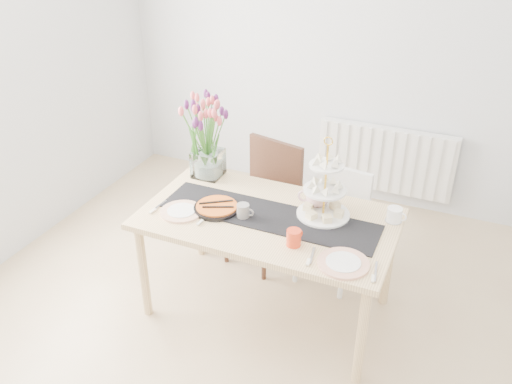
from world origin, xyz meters
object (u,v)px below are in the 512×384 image
at_px(dining_table, 268,226).
at_px(plate_right, 343,263).
at_px(tulip_vase, 206,125).
at_px(mug_orange, 294,238).
at_px(cake_stand, 324,197).
at_px(mug_grey, 243,211).
at_px(cream_jug, 394,215).
at_px(teapot, 318,197).
at_px(plate_left, 182,211).
at_px(tart_tin, 217,208).
at_px(chair_brown, 266,194).
at_px(chair_white, 336,217).
at_px(radiator, 385,159).

xyz_separation_m(dining_table, plate_right, (0.57, -0.29, 0.08)).
height_order(tulip_vase, mug_orange, tulip_vase).
relative_size(cake_stand, mug_grey, 5.21).
height_order(cream_jug, plate_right, cream_jug).
bearing_deg(plate_right, cream_jug, 73.09).
bearing_deg(teapot, cream_jug, -10.09).
height_order(cream_jug, plate_left, cream_jug).
height_order(cream_jug, tart_tin, cream_jug).
relative_size(teapot, mug_orange, 2.38).
bearing_deg(mug_grey, mug_orange, -24.60).
bearing_deg(chair_brown, tart_tin, -83.34).
relative_size(chair_white, plate_right, 2.86).
bearing_deg(mug_grey, plate_left, -168.53).
relative_size(radiator, chair_brown, 1.28).
bearing_deg(chair_brown, tulip_vase, -131.56).
bearing_deg(plate_right, chair_white, 107.46).
relative_size(chair_white, plate_left, 3.04).
xyz_separation_m(dining_table, chair_brown, (-0.26, 0.59, -0.12)).
xyz_separation_m(chair_brown, tart_tin, (-0.07, -0.65, 0.22)).
height_order(dining_table, tart_tin, tart_tin).
bearing_deg(tulip_vase, chair_brown, 35.21).
bearing_deg(radiator, cake_stand, -93.41).
height_order(chair_brown, plate_right, chair_brown).
distance_m(radiator, mug_orange, 2.00).
bearing_deg(tart_tin, tulip_vase, 124.11).
relative_size(cake_stand, mug_orange, 4.85).
bearing_deg(plate_right, teapot, 121.56).
xyz_separation_m(radiator, cake_stand, (-0.09, -1.59, 0.44)).
xyz_separation_m(tart_tin, plate_right, (0.90, -0.23, -0.01)).
relative_size(teapot, plate_left, 0.89).
relative_size(chair_brown, mug_grey, 9.94).
distance_m(dining_table, chair_brown, 0.65).
xyz_separation_m(tulip_vase, plate_right, (1.17, -0.64, -0.38)).
xyz_separation_m(plate_left, plate_right, (1.09, -0.12, 0.00)).
bearing_deg(cake_stand, plate_left, -159.19).
bearing_deg(plate_right, radiator, 94.45).
distance_m(teapot, plate_right, 0.62).
height_order(dining_table, mug_orange, mug_orange).
bearing_deg(plate_left, mug_grey, 14.69).
bearing_deg(plate_left, chair_brown, 70.69).
bearing_deg(chair_white, cake_stand, -79.37).
distance_m(cake_stand, cream_jug, 0.45).
height_order(chair_brown, tart_tin, chair_brown).
relative_size(dining_table, mug_grey, 16.95).
bearing_deg(chair_brown, plate_left, -96.08).
distance_m(cake_stand, tart_tin, 0.69).
height_order(teapot, cream_jug, teapot).
relative_size(radiator, plate_left, 4.39).
distance_m(radiator, teapot, 1.56).
distance_m(mug_grey, mug_orange, 0.42).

